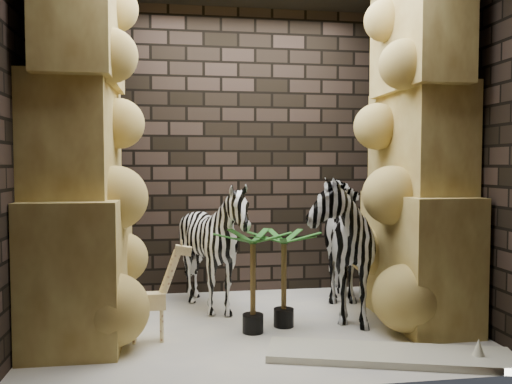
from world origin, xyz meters
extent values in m
plane|color=#F4EBCB|center=(0.00, 0.00, 0.00)|extent=(3.50, 3.50, 0.00)
plane|color=black|center=(0.00, 1.25, 1.50)|extent=(3.50, 0.00, 3.50)
plane|color=black|center=(0.00, -1.25, 1.50)|extent=(3.50, 0.00, 3.50)
plane|color=black|center=(-1.75, 0.00, 1.50)|extent=(0.00, 3.00, 3.00)
plane|color=black|center=(1.75, 0.00, 1.50)|extent=(0.00, 3.00, 3.00)
imported|color=white|center=(0.76, 0.27, 0.75)|extent=(0.84, 1.34, 1.50)
imported|color=white|center=(-0.32, 0.48, 0.54)|extent=(1.35, 1.48, 1.09)
cube|color=beige|center=(0.81, -0.85, 0.03)|extent=(1.75, 0.88, 0.05)
camera|label=1|loc=(-0.65, -4.26, 1.36)|focal=36.67mm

